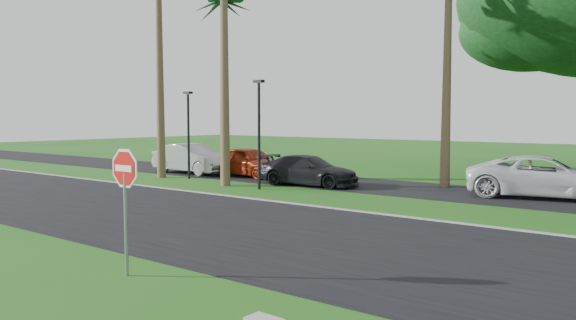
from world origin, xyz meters
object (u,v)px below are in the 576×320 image
(car_silver, at_px, (192,159))
(car_minivan, at_px, (545,177))
(car_dark, at_px, (309,171))
(car_red, at_px, (249,162))
(stop_sign_near, at_px, (125,185))

(car_silver, height_order, car_minivan, car_silver)
(car_dark, xyz_separation_m, car_minivan, (9.35, 2.37, 0.12))
(car_silver, bearing_deg, car_dark, -92.18)
(car_silver, bearing_deg, car_red, -77.21)
(stop_sign_near, height_order, car_red, stop_sign_near)
(car_silver, xyz_separation_m, car_red, (3.50, 0.74, -0.04))
(car_red, bearing_deg, stop_sign_near, -139.57)
(stop_sign_near, xyz_separation_m, car_red, (-10.16, 14.99, -1.01))
(stop_sign_near, distance_m, car_silver, 19.77)
(car_minivan, bearing_deg, car_red, 81.58)
(car_dark, relative_size, car_minivan, 0.81)
(stop_sign_near, height_order, car_dark, stop_sign_near)
(car_red, bearing_deg, car_silver, 108.26)
(car_dark, bearing_deg, stop_sign_near, -164.60)
(stop_sign_near, distance_m, car_dark, 14.94)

